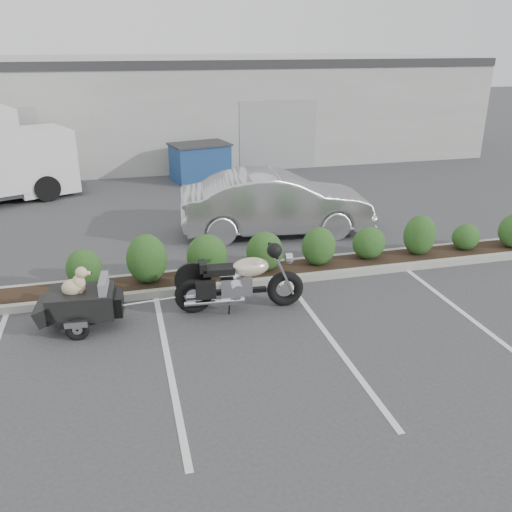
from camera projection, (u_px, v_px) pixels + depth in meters
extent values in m
plane|color=#38383A|center=(253.00, 331.00, 9.28)|extent=(90.00, 90.00, 0.00)
cube|color=#9E9E93|center=(273.00, 272.00, 11.46)|extent=(12.00, 1.00, 0.15)
cube|color=#9EA099|center=(159.00, 105.00, 23.84)|extent=(26.00, 10.00, 4.00)
torus|color=black|center=(194.00, 295.00, 9.82)|extent=(0.70, 0.23, 0.69)
torus|color=black|center=(285.00, 289.00, 10.09)|extent=(0.70, 0.23, 0.69)
cylinder|color=silver|center=(194.00, 295.00, 9.82)|extent=(0.30, 0.15, 0.29)
cylinder|color=silver|center=(285.00, 289.00, 10.09)|extent=(0.26, 0.12, 0.25)
cylinder|color=silver|center=(283.00, 272.00, 9.84)|extent=(0.45, 0.09, 0.92)
cylinder|color=silver|center=(281.00, 268.00, 10.03)|extent=(0.45, 0.09, 0.92)
cylinder|color=silver|center=(273.00, 251.00, 9.76)|extent=(0.09, 0.72, 0.04)
cylinder|color=silver|center=(289.00, 258.00, 9.87)|extent=(0.14, 0.20, 0.19)
sphere|color=black|center=(274.00, 250.00, 9.43)|extent=(0.29, 0.29, 0.27)
cube|color=silver|center=(236.00, 284.00, 9.88)|extent=(0.60, 0.40, 0.35)
cube|color=black|center=(241.00, 291.00, 9.95)|extent=(0.94, 0.18, 0.08)
ellipsoid|color=beige|center=(251.00, 267.00, 9.81)|extent=(0.71, 0.44, 0.34)
cube|color=black|center=(218.00, 270.00, 9.72)|extent=(0.59, 0.36, 0.12)
cube|color=black|center=(203.00, 266.00, 9.64)|extent=(0.15, 0.32, 0.17)
cylinder|color=silver|center=(214.00, 302.00, 9.73)|extent=(1.09, 0.18, 0.09)
cylinder|color=silver|center=(213.00, 293.00, 10.07)|extent=(1.09, 0.18, 0.09)
cube|color=black|center=(206.00, 290.00, 9.50)|extent=(0.36, 0.17, 0.31)
cube|color=black|center=(82.00, 303.00, 9.27)|extent=(1.14, 0.83, 0.43)
cube|color=slate|center=(104.00, 286.00, 9.23)|extent=(0.18, 0.65, 0.31)
cube|color=slate|center=(84.00, 297.00, 9.24)|extent=(0.77, 0.70, 0.04)
cube|color=black|center=(48.00, 309.00, 9.21)|extent=(0.45, 0.77, 0.38)
cube|color=black|center=(117.00, 303.00, 9.38)|extent=(0.25, 0.53, 0.35)
torus|color=black|center=(77.00, 330.00, 8.97)|extent=(0.41, 0.15, 0.40)
torus|color=black|center=(84.00, 306.00, 9.76)|extent=(0.41, 0.15, 0.40)
cube|color=silver|center=(76.00, 324.00, 8.87)|extent=(0.38, 0.11, 0.10)
cube|color=silver|center=(83.00, 299.00, 9.76)|extent=(0.38, 0.11, 0.10)
cylinder|color=black|center=(81.00, 317.00, 9.37)|extent=(0.12, 0.93, 0.04)
cylinder|color=silver|center=(132.00, 305.00, 9.45)|extent=(0.62, 0.09, 0.04)
ellipsoid|color=#C9B088|center=(74.00, 288.00, 9.14)|extent=(0.41, 0.29, 0.31)
ellipsoid|color=#C9B088|center=(79.00, 283.00, 9.12)|extent=(0.24, 0.23, 0.29)
sphere|color=#C9B088|center=(81.00, 272.00, 9.06)|extent=(0.21, 0.21, 0.20)
ellipsoid|color=#C9B088|center=(87.00, 273.00, 9.08)|extent=(0.15, 0.09, 0.07)
sphere|color=black|center=(91.00, 273.00, 9.09)|extent=(0.04, 0.04, 0.04)
ellipsoid|color=#C9B088|center=(78.00, 273.00, 9.00)|extent=(0.05, 0.05, 0.11)
ellipsoid|color=#C9B088|center=(79.00, 270.00, 9.10)|extent=(0.05, 0.05, 0.11)
cylinder|color=#C9B088|center=(81.00, 295.00, 9.14)|extent=(0.05, 0.05, 0.12)
cylinder|color=#C9B088|center=(82.00, 292.00, 9.26)|extent=(0.05, 0.05, 0.12)
imported|color=#BBBAC2|center=(276.00, 203.00, 13.75)|extent=(4.99, 2.19, 1.59)
cube|color=navy|center=(200.00, 163.00, 19.12)|extent=(2.11, 1.64, 1.26)
cube|color=#2D2D30|center=(199.00, 144.00, 18.88)|extent=(2.24, 1.76, 0.06)
cube|color=silver|center=(40.00, 160.00, 17.25)|extent=(2.41, 2.56, 1.94)
cube|color=black|center=(41.00, 168.00, 17.35)|extent=(0.71, 1.58, 0.88)
cylinder|color=black|center=(47.00, 188.00, 16.69)|extent=(0.83, 0.53, 0.80)
cylinder|color=black|center=(29.00, 177.00, 18.14)|extent=(0.83, 0.53, 0.80)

